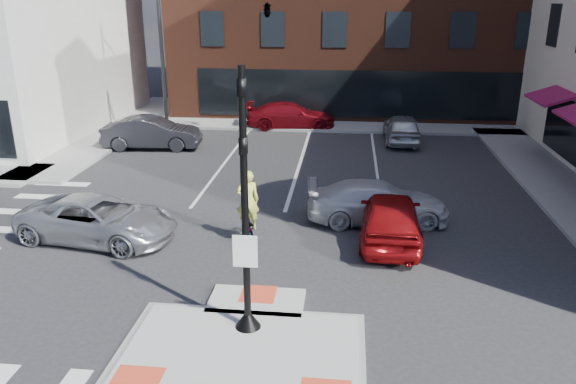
# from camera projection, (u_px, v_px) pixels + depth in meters

# --- Properties ---
(ground) EXTENTS (120.00, 120.00, 0.00)m
(ground) POSITION_uv_depth(u_px,v_px,m) (245.00, 341.00, 12.72)
(ground) COLOR #28282B
(ground) RESTS_ON ground
(refuge_island) EXTENTS (5.40, 4.65, 0.13)m
(refuge_island) POSITION_uv_depth(u_px,v_px,m) (243.00, 345.00, 12.46)
(refuge_island) COLOR gray
(refuge_island) RESTS_ON ground
(sidewalk_n) EXTENTS (26.00, 3.00, 0.15)m
(sidewalk_n) POSITION_uv_depth(u_px,v_px,m) (362.00, 126.00, 33.01)
(sidewalk_n) COLOR gray
(sidewalk_n) RESTS_ON ground
(building_far_left) EXTENTS (10.00, 12.00, 10.00)m
(building_far_left) POSITION_uv_depth(u_px,v_px,m) (294.00, 18.00, 60.21)
(building_far_left) COLOR slate
(building_far_left) RESTS_ON ground
(building_far_right) EXTENTS (12.00, 12.00, 12.00)m
(building_far_right) POSITION_uv_depth(u_px,v_px,m) (416.00, 8.00, 60.44)
(building_far_right) COLOR brown
(building_far_right) RESTS_ON ground
(signal_pole) EXTENTS (0.60, 0.60, 5.98)m
(signal_pole) POSITION_uv_depth(u_px,v_px,m) (246.00, 239.00, 12.30)
(signal_pole) COLOR black
(signal_pole) RESTS_ON refuge_island
(mast_arm_signal) EXTENTS (6.10, 2.24, 8.00)m
(mast_arm_signal) POSITION_uv_depth(u_px,v_px,m) (238.00, 20.00, 27.88)
(mast_arm_signal) COLOR black
(mast_arm_signal) RESTS_ON ground
(silver_suv) EXTENTS (5.34, 3.09, 1.40)m
(silver_suv) POSITION_uv_depth(u_px,v_px,m) (98.00, 219.00, 17.74)
(silver_suv) COLOR #B4B6BB
(silver_suv) RESTS_ON ground
(red_sedan) EXTENTS (2.05, 4.74, 1.59)m
(red_sedan) POSITION_uv_depth(u_px,v_px,m) (390.00, 216.00, 17.71)
(red_sedan) COLOR maroon
(red_sedan) RESTS_ON ground
(white_pickup) EXTENTS (4.99, 2.42, 1.40)m
(white_pickup) POSITION_uv_depth(u_px,v_px,m) (378.00, 202.00, 19.19)
(white_pickup) COLOR silver
(white_pickup) RESTS_ON ground
(bg_car_dark) EXTENTS (5.01, 2.12, 1.61)m
(bg_car_dark) POSITION_uv_depth(u_px,v_px,m) (152.00, 133.00, 28.37)
(bg_car_dark) COLOR #29292F
(bg_car_dark) RESTS_ON ground
(bg_car_silver) EXTENTS (1.80, 4.42, 1.50)m
(bg_car_silver) POSITION_uv_depth(u_px,v_px,m) (402.00, 128.00, 29.57)
(bg_car_silver) COLOR #BABDC2
(bg_car_silver) RESTS_ON ground
(bg_car_red) EXTENTS (5.31, 2.56, 1.49)m
(bg_car_red) POSITION_uv_depth(u_px,v_px,m) (291.00, 115.00, 32.75)
(bg_car_red) COLOR maroon
(bg_car_red) RESTS_ON ground
(cyclist) EXTENTS (1.20, 2.03, 2.38)m
(cyclist) POSITION_uv_depth(u_px,v_px,m) (248.00, 219.00, 17.51)
(cyclist) COLOR #3F3F44
(cyclist) RESTS_ON ground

